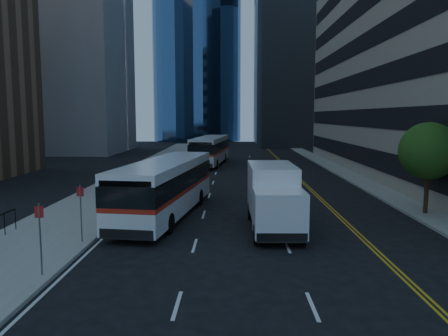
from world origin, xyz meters
The scene contains 8 objects.
ground centered at (0.00, 0.00, 0.00)m, with size 160.00×160.00×0.00m, color black.
sidewalk_west centered at (-10.50, 25.00, 0.07)m, with size 5.00×90.00×0.15m, color gray.
sidewalk_east centered at (9.00, 25.00, 0.07)m, with size 2.00×90.00×0.15m, color gray.
midrise_west centered at (-28.00, 52.00, 17.50)m, with size 18.00×18.00×35.00m, color gray.
street_tree centered at (9.00, 8.00, 3.64)m, with size 3.20×3.20×5.10m.
bus_front centered at (-5.57, 7.65, 1.70)m, with size 4.25×12.34×3.12m.
bus_rear centered at (-4.42, 33.74, 1.75)m, with size 4.06×12.63×3.20m.
box_truck centered at (0.15, 4.80, 1.65)m, with size 2.35×6.57×3.13m.
Camera 1 is at (-1.87, -16.31, 5.57)m, focal length 35.00 mm.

